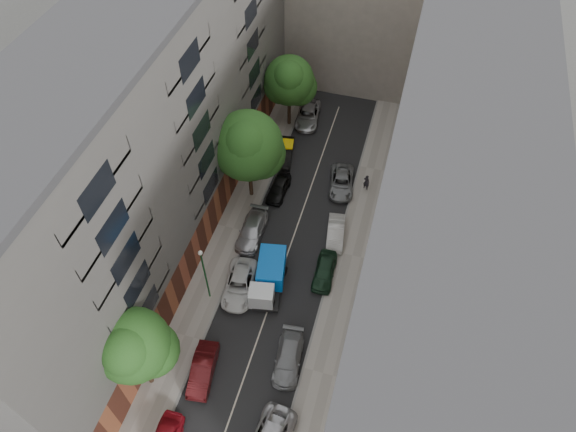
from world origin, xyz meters
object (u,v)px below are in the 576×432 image
(lamp_post, at_px, (204,270))
(car_left_2, at_px, (239,284))
(tree_far, at_px, (290,82))
(car_left_3, at_px, (252,230))
(car_right_2, at_px, (325,271))
(car_left_6, at_px, (308,115))
(car_right_1, at_px, (288,358))
(tree_near, at_px, (134,348))
(pedestrian, at_px, (366,182))
(car_right_3, at_px, (336,233))
(tarp_truck, at_px, (269,277))
(car_left_1, at_px, (203,370))
(car_left_5, at_px, (285,152))
(car_left_4, at_px, (279,188))
(tree_mid, at_px, (248,148))
(car_right_4, at_px, (341,182))

(lamp_post, bearing_deg, car_left_2, 33.12)
(tree_far, bearing_deg, car_left_3, -86.66)
(car_right_2, bearing_deg, car_left_6, 106.07)
(car_right_1, bearing_deg, tree_near, -160.89)
(car_left_2, height_order, lamp_post, lamp_post)
(car_left_2, height_order, pedestrian, pedestrian)
(tree_far, bearing_deg, car_right_3, -59.37)
(tarp_truck, distance_m, car_left_2, 2.51)
(tree_near, bearing_deg, lamp_post, 80.04)
(car_right_1, bearing_deg, car_right_2, 78.28)
(car_left_1, xyz_separation_m, tree_near, (-3.35, -1.70, 5.05))
(tarp_truck, xyz_separation_m, lamp_post, (-4.34, -2.38, 2.66))
(car_left_3, bearing_deg, car_left_5, 88.55)
(car_left_4, xyz_separation_m, tree_mid, (-2.34, -1.06, 5.50))
(pedestrian, bearing_deg, car_left_2, 80.74)
(car_right_4, bearing_deg, car_left_6, 113.08)
(car_right_3, xyz_separation_m, car_right_4, (-0.80, 6.20, -0.02))
(tarp_truck, relative_size, car_left_6, 1.07)
(car_right_4, distance_m, lamp_post, 17.18)
(car_left_4, height_order, car_right_1, car_left_4)
(car_right_1, relative_size, lamp_post, 0.75)
(car_right_3, bearing_deg, car_right_4, 88.80)
(car_right_1, bearing_deg, car_left_4, 102.92)
(car_right_1, distance_m, car_right_3, 12.43)
(car_left_1, xyz_separation_m, car_right_1, (5.75, 2.60, -0.04))
(car_right_1, xyz_separation_m, tree_mid, (-7.94, 15.14, 5.51))
(car_left_1, bearing_deg, car_left_6, 81.66)
(car_left_2, height_order, car_left_4, car_left_2)
(car_left_3, bearing_deg, pedestrian, 42.22)
(car_right_4, bearing_deg, car_right_1, -99.39)
(tarp_truck, bearing_deg, car_right_4, 64.43)
(car_left_3, bearing_deg, car_left_1, -88.64)
(tree_mid, xyz_separation_m, lamp_post, (0.22, -11.52, -2.18))
(car_left_1, bearing_deg, car_left_3, 84.76)
(car_left_5, bearing_deg, tree_mid, -114.14)
(car_left_3, xyz_separation_m, lamp_post, (-1.31, -6.98, 3.27))
(car_left_3, height_order, car_left_5, car_left_5)
(car_left_3, distance_m, car_right_3, 7.42)
(car_left_4, height_order, car_left_5, car_left_5)
(car_right_4, relative_size, lamp_post, 0.77)
(car_right_3, bearing_deg, car_left_6, 104.55)
(car_left_4, distance_m, car_left_5, 4.92)
(tree_mid, bearing_deg, car_left_4, 24.50)
(car_left_2, xyz_separation_m, car_right_4, (5.60, 13.60, -0.05))
(car_right_1, xyz_separation_m, tree_far, (-7.30, 26.09, 4.84))
(car_left_4, bearing_deg, tarp_truck, -75.80)
(car_left_6, relative_size, car_right_3, 1.25)
(car_left_5, bearing_deg, car_left_3, -99.60)
(tarp_truck, bearing_deg, car_right_3, 46.31)
(car_right_1, bearing_deg, tree_far, 99.49)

